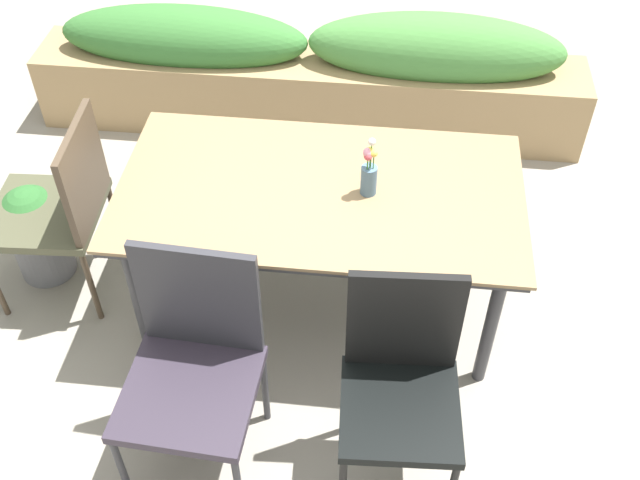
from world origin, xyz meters
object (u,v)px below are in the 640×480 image
dining_table (320,200)px  chair_end_left (60,202)px  chair_near_left (194,359)px  chair_near_right (401,379)px  potted_plant (36,231)px  planter_box (311,73)px  flower_vase (369,172)px

dining_table → chair_end_left: 1.18m
chair_near_left → dining_table: bearing=-112.6°
chair_near_right → chair_end_left: size_ratio=1.04×
chair_near_left → potted_plant: chair_near_left is taller
planter_box → potted_plant: size_ratio=6.27×
chair_near_right → potted_plant: bearing=-29.2°
dining_table → chair_end_left: chair_end_left is taller
chair_near_right → flower_vase: bearing=-80.6°
chair_end_left → potted_plant: bearing=70.6°
dining_table → flower_vase: 0.27m
dining_table → chair_end_left: bearing=179.8°
planter_box → potted_plant: 1.81m
dining_table → flower_vase: size_ratio=6.11×
dining_table → potted_plant: dining_table is taller
flower_vase → potted_plant: 1.67m
dining_table → potted_plant: 1.43m
flower_vase → dining_table: bearing=179.7°
potted_plant → chair_near_right: bearing=-26.0°
planter_box → potted_plant: bearing=-130.1°
chair_end_left → flower_vase: flower_vase is taller
chair_near_left → flower_vase: (0.58, 0.78, 0.29)m
planter_box → dining_table: bearing=-81.6°
chair_end_left → potted_plant: chair_end_left is taller
chair_near_right → potted_plant: (-1.75, 0.86, -0.28)m
chair_end_left → chair_near_left: chair_near_left is taller
chair_end_left → chair_near_left: (0.80, -0.79, 0.01)m
flower_vase → planter_box: 1.57m
planter_box → potted_plant: planter_box is taller
potted_plant → chair_near_left: bearing=-40.3°
chair_near_left → flower_vase: size_ratio=3.47×
flower_vase → chair_end_left: bearing=179.8°
chair_near_right → chair_near_left: chair_near_left is taller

